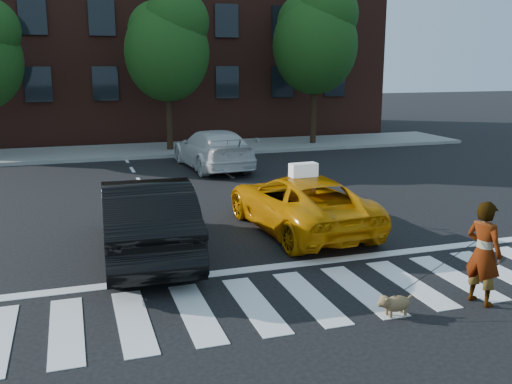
% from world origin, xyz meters
% --- Properties ---
extents(ground, '(120.00, 120.00, 0.00)m').
position_xyz_m(ground, '(0.00, 0.00, 0.00)').
color(ground, black).
rests_on(ground, ground).
extents(crosswalk, '(13.00, 2.40, 0.01)m').
position_xyz_m(crosswalk, '(0.00, 0.00, 0.01)').
color(crosswalk, silver).
rests_on(crosswalk, ground).
extents(stop_line, '(12.00, 0.30, 0.01)m').
position_xyz_m(stop_line, '(0.00, 1.60, 0.01)').
color(stop_line, silver).
rests_on(stop_line, ground).
extents(sidewalk_far, '(30.00, 4.00, 0.15)m').
position_xyz_m(sidewalk_far, '(0.00, 17.50, 0.07)').
color(sidewalk_far, slate).
rests_on(sidewalk_far, ground).
extents(building, '(26.00, 10.00, 12.00)m').
position_xyz_m(building, '(0.00, 25.00, 6.00)').
color(building, '#482219').
rests_on(building, ground).
extents(tree_mid, '(3.69, 3.69, 7.10)m').
position_xyz_m(tree_mid, '(0.53, 17.00, 4.85)').
color(tree_mid, black).
rests_on(tree_mid, ground).
extents(tree_right, '(4.00, 4.00, 7.70)m').
position_xyz_m(tree_right, '(7.53, 17.00, 5.26)').
color(tree_right, black).
rests_on(tree_right, ground).
extents(taxi, '(2.57, 5.00, 1.35)m').
position_xyz_m(taxi, '(1.40, 3.89, 0.67)').
color(taxi, orange).
rests_on(taxi, ground).
extents(black_sedan, '(1.97, 5.07, 1.65)m').
position_xyz_m(black_sedan, '(-2.36, 3.12, 0.82)').
color(black_sedan, black).
rests_on(black_sedan, ground).
extents(white_suv, '(2.43, 5.25, 1.48)m').
position_xyz_m(white_suv, '(1.40, 12.57, 0.74)').
color(white_suv, silver).
rests_on(white_suv, ground).
extents(woman, '(0.59, 0.74, 1.77)m').
position_xyz_m(woman, '(2.64, -1.10, 0.88)').
color(woman, '#999999').
rests_on(woman, ground).
extents(dog, '(0.65, 0.26, 0.37)m').
position_xyz_m(dog, '(0.98, -1.10, 0.22)').
color(dog, '#98794D').
rests_on(dog, ground).
extents(taxi_sign, '(0.67, 0.32, 0.32)m').
position_xyz_m(taxi_sign, '(1.40, 3.69, 1.51)').
color(taxi_sign, white).
rests_on(taxi_sign, taxi).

